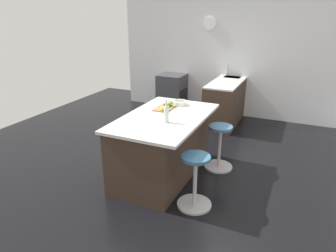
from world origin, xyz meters
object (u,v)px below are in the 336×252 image
at_px(stool_middle, 195,183).
at_px(apple_red, 166,105).
at_px(apple_green, 171,103).
at_px(oven_range, 172,93).
at_px(apple_yellow, 162,108).
at_px(cutting_board, 164,108).
at_px(kitchen_island, 162,146).
at_px(water_bottle, 166,114).
at_px(fruit_bowl, 179,103).
at_px(stool_by_window, 219,148).

bearing_deg(stool_middle, apple_red, -137.49).
bearing_deg(stool_middle, apple_green, -141.58).
bearing_deg(oven_range, apple_yellow, 21.05).
height_order(oven_range, apple_yellow, apple_yellow).
relative_size(oven_range, stool_middle, 1.27).
xyz_separation_m(cutting_board, apple_green, (-0.11, 0.06, 0.05)).
relative_size(kitchen_island, stool_middle, 2.52).
relative_size(apple_yellow, water_bottle, 0.23).
height_order(stool_middle, apple_green, apple_green).
height_order(kitchen_island, stool_middle, kitchen_island).
distance_m(kitchen_island, stool_middle, 0.92).
distance_m(water_bottle, fruit_bowl, 0.81).
xyz_separation_m(oven_range, kitchen_island, (2.94, 1.14, 0.03)).
relative_size(kitchen_island, apple_green, 20.30).
xyz_separation_m(kitchen_island, cutting_board, (-0.30, -0.10, 0.47)).
relative_size(cutting_board, apple_red, 5.10).
height_order(stool_by_window, stool_middle, same).
relative_size(apple_red, fruit_bowl, 0.32).
bearing_deg(apple_yellow, apple_red, -171.04).
relative_size(cutting_board, water_bottle, 1.15).
bearing_deg(apple_red, apple_green, 151.37).
bearing_deg(apple_green, stool_middle, 38.42).
distance_m(apple_red, apple_green, 0.09).
relative_size(cutting_board, fruit_bowl, 1.64).
xyz_separation_m(stool_by_window, water_bottle, (0.77, -0.55, 0.73)).
height_order(stool_by_window, cutting_board, cutting_board).
xyz_separation_m(stool_by_window, apple_green, (0.14, -0.77, 0.67)).
height_order(stool_middle, fruit_bowl, fruit_bowl).
bearing_deg(stool_middle, oven_range, -152.07).
xyz_separation_m(stool_middle, cutting_board, (-0.86, -0.82, 0.61)).
bearing_deg(oven_range, cutting_board, 21.37).
bearing_deg(apple_red, stool_by_window, 105.60).
distance_m(kitchen_island, fruit_bowl, 0.77).
relative_size(apple_green, water_bottle, 0.28).
distance_m(stool_middle, apple_green, 1.40).
xyz_separation_m(stool_by_window, cutting_board, (0.25, -0.82, 0.61)).
relative_size(stool_middle, apple_red, 9.92).
distance_m(oven_range, water_bottle, 3.48).
height_order(kitchen_island, stool_by_window, kitchen_island).
height_order(apple_red, water_bottle, water_bottle).
distance_m(apple_yellow, water_bottle, 0.45).
relative_size(stool_by_window, apple_red, 9.92).
bearing_deg(apple_yellow, kitchen_island, 21.90).
distance_m(oven_range, kitchen_island, 3.15).
bearing_deg(cutting_board, stool_middle, 43.76).
height_order(stool_middle, apple_yellow, apple_yellow).
xyz_separation_m(water_bottle, fruit_bowl, (-0.80, -0.14, -0.08)).
bearing_deg(water_bottle, apple_red, -154.23).
height_order(cutting_board, apple_green, apple_green).
height_order(apple_green, water_bottle, water_bottle).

